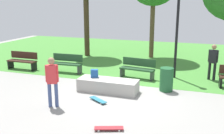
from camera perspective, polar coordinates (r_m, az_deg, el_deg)
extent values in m
plane|color=gray|center=(10.09, 1.45, -5.78)|extent=(28.00, 28.00, 0.00)
cube|color=#478C38|center=(17.22, 9.17, 2.44)|extent=(26.60, 12.83, 0.01)
cube|color=#A8A59E|center=(10.19, -0.90, -4.09)|extent=(2.35, 0.81, 0.50)
cube|color=#1E4C8C|center=(10.37, -3.89, -1.42)|extent=(0.32, 0.27, 0.32)
cylinder|color=#3F5184|center=(8.95, -13.52, -6.02)|extent=(0.12, 0.12, 0.83)
cylinder|color=#3F5184|center=(8.91, -12.12, -6.03)|extent=(0.12, 0.12, 0.83)
cube|color=red|center=(8.71, -13.08, -1.56)|extent=(0.37, 0.31, 0.62)
cylinder|color=red|center=(8.74, -14.19, -1.41)|extent=(0.09, 0.09, 0.57)
cylinder|color=red|center=(8.68, -11.98, -1.39)|extent=(0.09, 0.09, 0.57)
sphere|color=#9E7556|center=(8.60, -13.25, 1.33)|extent=(0.22, 0.22, 0.22)
cube|color=teal|center=(9.27, -3.09, -7.19)|extent=(0.78, 0.59, 0.02)
cylinder|color=silver|center=(9.46, -4.48, -7.04)|extent=(0.06, 0.06, 0.06)
cylinder|color=silver|center=(9.54, -3.69, -6.83)|extent=(0.06, 0.06, 0.06)
cylinder|color=silver|center=(9.03, -2.45, -8.05)|extent=(0.06, 0.06, 0.06)
cylinder|color=silver|center=(9.12, -1.63, -7.82)|extent=(0.06, 0.06, 0.06)
cube|color=#A5262D|center=(7.32, -0.69, -13.26)|extent=(0.82, 0.46, 0.02)
cylinder|color=silver|center=(7.41, 1.53, -13.23)|extent=(0.06, 0.05, 0.06)
cylinder|color=silver|center=(7.27, 1.59, -13.81)|extent=(0.06, 0.05, 0.06)
cylinder|color=silver|center=(7.41, -2.92, -13.26)|extent=(0.06, 0.05, 0.06)
cylinder|color=silver|center=(7.27, -2.96, -13.84)|extent=(0.06, 0.05, 0.06)
cube|color=black|center=(11.60, 22.74, -3.07)|extent=(0.11, 0.40, 0.45)
cube|color=#331E14|center=(14.26, -19.22, 1.24)|extent=(1.60, 0.45, 0.06)
cube|color=#331E14|center=(14.37, -18.77, 2.51)|extent=(1.60, 0.07, 0.36)
cube|color=black|center=(13.87, -16.76, 0.12)|extent=(0.08, 0.40, 0.45)
cube|color=black|center=(14.77, -21.39, 0.58)|extent=(0.08, 0.40, 0.45)
cube|color=#1E4223|center=(13.06, -10.08, 0.68)|extent=(1.61, 0.48, 0.06)
cube|color=#1E4223|center=(13.19, -9.69, 2.08)|extent=(1.60, 0.10, 0.36)
cube|color=#2D2D33|center=(12.79, -7.11, -0.52)|extent=(0.09, 0.40, 0.45)
cube|color=#2D2D33|center=(13.46, -12.82, -0.04)|extent=(0.09, 0.40, 0.45)
cube|color=#1E4223|center=(11.92, 5.54, -0.44)|extent=(1.64, 0.65, 0.06)
cube|color=#1E4223|center=(12.06, 5.95, 1.08)|extent=(1.59, 0.28, 0.36)
cube|color=#2D2D33|center=(11.75, 8.85, -1.91)|extent=(0.13, 0.40, 0.45)
cube|color=#2D2D33|center=(12.26, 2.31, -1.07)|extent=(0.13, 0.40, 0.45)
cylinder|color=brown|center=(16.47, 8.82, 8.63)|extent=(0.28, 0.28, 3.81)
cylinder|color=#42301E|center=(16.96, -5.62, 9.46)|extent=(0.34, 0.34, 4.16)
cylinder|color=black|center=(12.08, 14.10, 7.83)|extent=(0.12, 0.12, 4.40)
cylinder|color=#1E592D|center=(10.44, 11.89, -2.69)|extent=(0.52, 0.52, 0.94)
cylinder|color=black|center=(12.48, 21.59, -0.99)|extent=(0.12, 0.12, 0.79)
cylinder|color=black|center=(12.53, 20.61, -0.85)|extent=(0.12, 0.12, 0.79)
cube|color=black|center=(12.36, 21.38, 2.17)|extent=(0.36, 0.27, 0.59)
cylinder|color=black|center=(12.32, 22.16, 2.17)|extent=(0.09, 0.09, 0.54)
cylinder|color=black|center=(12.39, 20.62, 2.37)|extent=(0.09, 0.09, 0.54)
sphere|color=#9E7556|center=(12.28, 21.56, 4.14)|extent=(0.21, 0.21, 0.21)
cube|color=olive|center=(12.50, 21.55, 2.42)|extent=(0.29, 0.22, 0.36)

